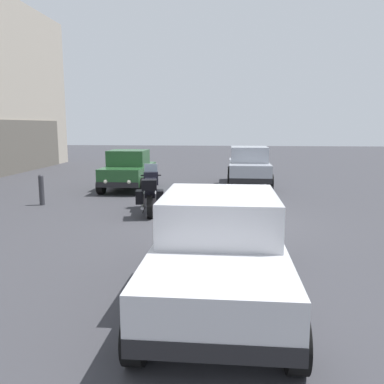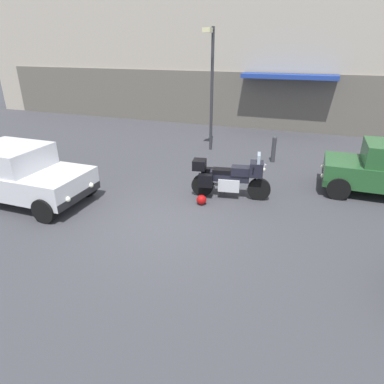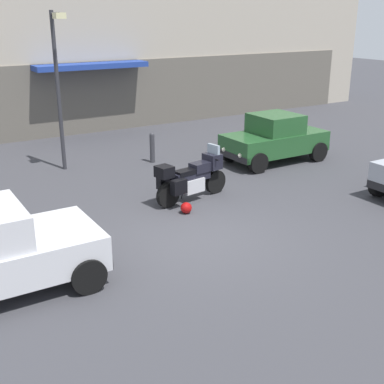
{
  "view_description": "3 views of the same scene",
  "coord_description": "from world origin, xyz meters",
  "px_view_note": "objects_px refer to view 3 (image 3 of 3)",
  "views": [
    {
      "loc": [
        -10.36,
        -0.17,
        2.54
      ],
      "look_at": [
        0.66,
        0.85,
        0.7
      ],
      "focal_mm": 37.86,
      "sensor_mm": 36.0,
      "label": 1
    },
    {
      "loc": [
        3.12,
        -6.55,
        4.08
      ],
      "look_at": [
        0.44,
        0.86,
        0.58
      ],
      "focal_mm": 31.23,
      "sensor_mm": 36.0,
      "label": 2
    },
    {
      "loc": [
        -5.32,
        -8.4,
        4.59
      ],
      "look_at": [
        0.32,
        0.78,
        0.77
      ],
      "focal_mm": 47.25,
      "sensor_mm": 36.0,
      "label": 3
    }
  ],
  "objects_px": {
    "car_compact_side": "(275,138)",
    "bollard_curbside": "(152,147)",
    "helmet": "(186,208)",
    "streetlamp_curbside": "(58,76)",
    "motorcycle": "(191,177)"
  },
  "relations": [
    {
      "from": "car_compact_side",
      "to": "bollard_curbside",
      "type": "distance_m",
      "value": 3.98
    },
    {
      "from": "helmet",
      "to": "streetlamp_curbside",
      "type": "relative_size",
      "value": 0.06
    },
    {
      "from": "motorcycle",
      "to": "helmet",
      "type": "bearing_deg",
      "value": -138.26
    },
    {
      "from": "bollard_curbside",
      "to": "car_compact_side",
      "type": "bearing_deg",
      "value": -30.1
    },
    {
      "from": "helmet",
      "to": "car_compact_side",
      "type": "distance_m",
      "value": 5.42
    },
    {
      "from": "helmet",
      "to": "bollard_curbside",
      "type": "xyz_separation_m",
      "value": [
        1.37,
        4.41,
        0.39
      ]
    },
    {
      "from": "streetlamp_curbside",
      "to": "helmet",
      "type": "bearing_deg",
      "value": -75.27
    },
    {
      "from": "helmet",
      "to": "bollard_curbside",
      "type": "relative_size",
      "value": 0.28
    },
    {
      "from": "motorcycle",
      "to": "car_compact_side",
      "type": "bearing_deg",
      "value": 12.62
    },
    {
      "from": "streetlamp_curbside",
      "to": "bollard_curbside",
      "type": "relative_size",
      "value": 4.71
    },
    {
      "from": "motorcycle",
      "to": "bollard_curbside",
      "type": "bearing_deg",
      "value": 68.71
    },
    {
      "from": "streetlamp_curbside",
      "to": "car_compact_side",
      "type": "bearing_deg",
      "value": -23.05
    },
    {
      "from": "motorcycle",
      "to": "streetlamp_curbside",
      "type": "relative_size",
      "value": 0.48
    },
    {
      "from": "motorcycle",
      "to": "helmet",
      "type": "xyz_separation_m",
      "value": [
        -0.59,
        -0.73,
        -0.48
      ]
    },
    {
      "from": "helmet",
      "to": "streetlamp_curbside",
      "type": "bearing_deg",
      "value": 104.73
    }
  ]
}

